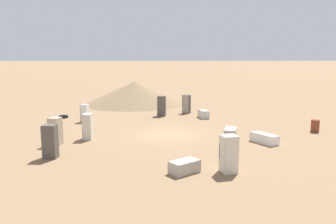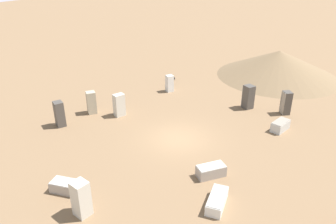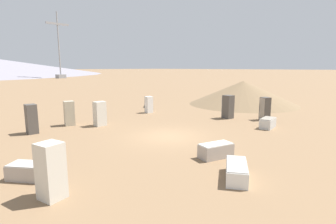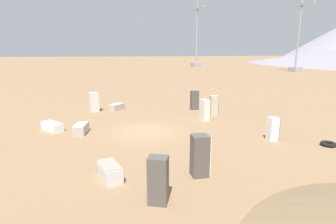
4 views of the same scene
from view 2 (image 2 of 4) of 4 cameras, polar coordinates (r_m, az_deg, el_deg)
name	(u,v)px [view 2 (image 2 of 4)]	position (r m, az deg, el deg)	size (l,w,h in m)	color
ground_plane	(178,139)	(22.33, 1.81, -4.70)	(1000.00, 1000.00, 0.00)	#846647
dirt_mound	(278,64)	(35.40, 18.64, 7.98)	(12.18, 12.18, 2.68)	#7F6647
discarded_fridge_0	(65,186)	(18.44, -17.45, -12.23)	(1.50, 1.68, 0.62)	#A89E93
discarded_fridge_1	(59,114)	(24.85, -18.39, -0.32)	(0.69, 0.82, 1.89)	#4C4742
discarded_fridge_2	(286,103)	(27.04, 19.85, 1.51)	(0.90, 0.93, 1.84)	#4C4742
discarded_fridge_3	(217,201)	(16.94, 8.53, -15.02)	(2.01, 1.59, 0.62)	white
discarded_fridge_4	(248,97)	(27.19, 13.79, 2.58)	(0.84, 0.91, 1.93)	#4C4742
discarded_fridge_5	(81,199)	(16.44, -14.92, -14.37)	(0.81, 0.86, 1.87)	beige
discarded_fridge_6	(169,83)	(29.82, 0.26, 5.00)	(0.70, 0.70, 1.53)	white
discarded_fridge_7	(119,105)	(25.42, -8.52, 1.21)	(0.82, 0.63, 1.78)	beige
discarded_fridge_8	(211,171)	(18.82, 7.50, -10.13)	(1.77, 1.25, 0.68)	#A89E93
discarded_fridge_9	(280,126)	(24.58, 18.97, -2.26)	(1.60, 0.90, 0.71)	silver
discarded_fridge_10	(91,102)	(26.25, -13.20, 1.63)	(0.84, 0.86, 1.79)	#B2A88E
scrap_tire	(171,78)	(33.06, 0.44, 5.89)	(0.89, 0.89, 0.23)	black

